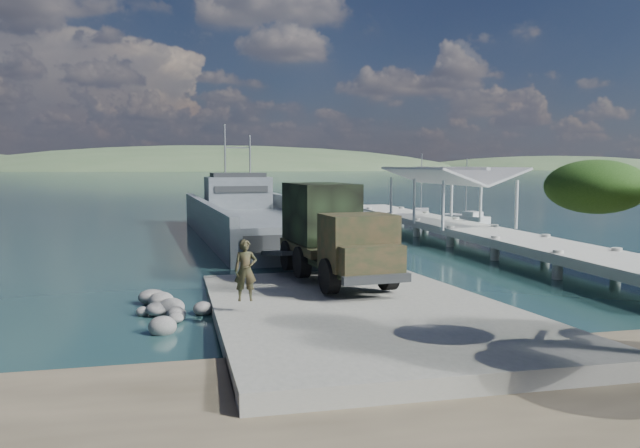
{
  "coord_description": "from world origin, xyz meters",
  "views": [
    {
      "loc": [
        -6.1,
        -22.0,
        5.43
      ],
      "look_at": [
        0.28,
        6.0,
        2.68
      ],
      "focal_mm": 35.0,
      "sensor_mm": 36.0,
      "label": 1
    }
  ],
  "objects_px": {
    "pier": "(455,219)",
    "sailboat_near": "(467,219)",
    "sailboat_far": "(421,216)",
    "soldier": "(246,282)",
    "landing_craft": "(258,227)",
    "military_truck": "(332,232)"
  },
  "relations": [
    {
      "from": "pier",
      "to": "sailboat_near",
      "type": "height_order",
      "value": "sailboat_near"
    },
    {
      "from": "sailboat_near",
      "to": "sailboat_far",
      "type": "relative_size",
      "value": 0.92
    },
    {
      "from": "soldier",
      "to": "pier",
      "type": "bearing_deg",
      "value": 54.24
    },
    {
      "from": "landing_craft",
      "to": "sailboat_far",
      "type": "bearing_deg",
      "value": 29.97
    },
    {
      "from": "military_truck",
      "to": "sailboat_far",
      "type": "height_order",
      "value": "sailboat_far"
    },
    {
      "from": "pier",
      "to": "soldier",
      "type": "xyz_separation_m",
      "value": [
        -16.97,
        -20.25,
        -0.07
      ]
    },
    {
      "from": "soldier",
      "to": "military_truck",
      "type": "bearing_deg",
      "value": 55.79
    },
    {
      "from": "landing_craft",
      "to": "military_truck",
      "type": "relative_size",
      "value": 3.65
    },
    {
      "from": "military_truck",
      "to": "soldier",
      "type": "distance_m",
      "value": 7.02
    },
    {
      "from": "soldier",
      "to": "sailboat_far",
      "type": "distance_m",
      "value": 42.97
    },
    {
      "from": "pier",
      "to": "sailboat_near",
      "type": "distance_m",
      "value": 15.25
    },
    {
      "from": "pier",
      "to": "sailboat_far",
      "type": "bearing_deg",
      "value": 75.71
    },
    {
      "from": "military_truck",
      "to": "sailboat_near",
      "type": "bearing_deg",
      "value": 48.64
    },
    {
      "from": "soldier",
      "to": "sailboat_far",
      "type": "xyz_separation_m",
      "value": [
        21.31,
        37.29,
        -1.17
      ]
    },
    {
      "from": "landing_craft",
      "to": "soldier",
      "type": "height_order",
      "value": "landing_craft"
    },
    {
      "from": "sailboat_near",
      "to": "sailboat_far",
      "type": "distance_m",
      "value": 4.87
    },
    {
      "from": "military_truck",
      "to": "sailboat_near",
      "type": "relative_size",
      "value": 1.47
    },
    {
      "from": "soldier",
      "to": "sailboat_near",
      "type": "distance_m",
      "value": 41.47
    },
    {
      "from": "military_truck",
      "to": "sailboat_far",
      "type": "distance_m",
      "value": 36.16
    },
    {
      "from": "soldier",
      "to": "sailboat_near",
      "type": "xyz_separation_m",
      "value": [
        24.38,
        33.52,
        -1.2
      ]
    },
    {
      "from": "pier",
      "to": "military_truck",
      "type": "height_order",
      "value": "pier"
    },
    {
      "from": "soldier",
      "to": "landing_craft",
      "type": "bearing_deg",
      "value": 86.06
    }
  ]
}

